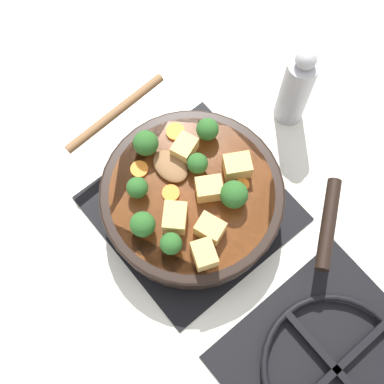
{
  "coord_description": "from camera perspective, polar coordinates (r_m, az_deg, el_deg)",
  "views": [
    {
      "loc": [
        0.2,
        0.24,
        0.92
      ],
      "look_at": [
        0.0,
        0.0,
        0.09
      ],
      "focal_mm": 50.0,
      "sensor_mm": 36.0,
      "label": 1
    }
  ],
  "objects": [
    {
      "name": "tofu_cube_east_chunk",
      "position": [
        0.9,
        -0.81,
        4.71
      ],
      "size": [
        0.05,
        0.05,
        0.03
      ],
      "primitive_type": "cube",
      "rotation": [
        0.0,
        0.0,
        3.5
      ],
      "color": "tan",
      "rests_on": "skillet_pan"
    },
    {
      "name": "wooden_spoon",
      "position": [
        0.92,
        -5.63,
        5.84
      ],
      "size": [
        0.21,
        0.19,
        0.02
      ],
      "color": "brown",
      "rests_on": "skillet_pan"
    },
    {
      "name": "carrot_slice_near_center",
      "position": [
        0.88,
        -2.28,
        -0.12
      ],
      "size": [
        0.03,
        0.03,
        0.01
      ],
      "primitive_type": "cylinder",
      "color": "orange",
      "rests_on": "skillet_pan"
    },
    {
      "name": "broccoli_floret_west_rim",
      "position": [
        0.88,
        0.59,
        3.06
      ],
      "size": [
        0.04,
        0.04,
        0.04
      ],
      "color": "#709956",
      "rests_on": "skillet_pan"
    },
    {
      "name": "front_burner_grate",
      "position": [
        0.95,
        -0.0,
        -1.56
      ],
      "size": [
        0.31,
        0.31,
        0.03
      ],
      "color": "black",
      "rests_on": "ground_plane"
    },
    {
      "name": "broccoli_floret_north_edge",
      "position": [
        0.9,
        1.67,
        6.69
      ],
      "size": [
        0.04,
        0.04,
        0.05
      ],
      "color": "#709956",
      "rests_on": "skillet_pan"
    },
    {
      "name": "rear_burner_grate",
      "position": [
        0.93,
        14.99,
        -17.85
      ],
      "size": [
        0.31,
        0.31,
        0.03
      ],
      "color": "black",
      "rests_on": "ground_plane"
    },
    {
      "name": "carrot_slice_edge_slice",
      "position": [
        0.89,
        5.4,
        0.79
      ],
      "size": [
        0.02,
        0.02,
        0.01
      ],
      "primitive_type": "cylinder",
      "color": "orange",
      "rests_on": "skillet_pan"
    },
    {
      "name": "broccoli_floret_center_top",
      "position": [
        0.85,
        4.5,
        -0.27
      ],
      "size": [
        0.05,
        0.05,
        0.05
      ],
      "color": "#709956",
      "rests_on": "skillet_pan"
    },
    {
      "name": "pepper_mill",
      "position": [
        0.98,
        11.04,
        10.79
      ],
      "size": [
        0.06,
        0.06,
        0.2
      ],
      "color": "#B2B2B7",
      "rests_on": "ground_plane"
    },
    {
      "name": "carrot_slice_orange_thin",
      "position": [
        0.9,
        -5.64,
        2.44
      ],
      "size": [
        0.03,
        0.03,
        0.01
      ],
      "primitive_type": "cylinder",
      "color": "orange",
      "rests_on": "skillet_pan"
    },
    {
      "name": "tofu_cube_center_large",
      "position": [
        0.89,
        4.84,
        2.76
      ],
      "size": [
        0.06,
        0.05,
        0.04
      ],
      "primitive_type": "cube",
      "rotation": [
        0.0,
        0.0,
        2.63
      ],
      "color": "tan",
      "rests_on": "skillet_pan"
    },
    {
      "name": "tofu_cube_near_handle",
      "position": [
        0.85,
        -1.83,
        -2.77
      ],
      "size": [
        0.06,
        0.06,
        0.04
      ],
      "primitive_type": "cube",
      "rotation": [
        0.0,
        0.0,
        0.78
      ],
      "color": "tan",
      "rests_on": "skillet_pan"
    },
    {
      "name": "broccoli_floret_mid_floret",
      "position": [
        0.83,
        -2.26,
        -5.53
      ],
      "size": [
        0.04,
        0.04,
        0.04
      ],
      "color": "#709956",
      "rests_on": "skillet_pan"
    },
    {
      "name": "broccoli_floret_east_rim",
      "position": [
        0.89,
        -4.95,
        5.21
      ],
      "size": [
        0.04,
        0.04,
        0.05
      ],
      "color": "#709956",
      "rests_on": "skillet_pan"
    },
    {
      "name": "tofu_cube_west_chunk",
      "position": [
        0.87,
        1.83,
        0.35
      ],
      "size": [
        0.05,
        0.05,
        0.03
      ],
      "primitive_type": "cube",
      "rotation": [
        0.0,
        0.0,
        2.6
      ],
      "color": "tan",
      "rests_on": "skillet_pan"
    },
    {
      "name": "tofu_cube_back_piece",
      "position": [
        0.85,
        1.94,
        -3.92
      ],
      "size": [
        0.05,
        0.05,
        0.03
      ],
      "primitive_type": "cube",
      "rotation": [
        0.0,
        0.0,
        1.91
      ],
      "color": "tan",
      "rests_on": "skillet_pan"
    },
    {
      "name": "tofu_cube_front_piece",
      "position": [
        0.84,
        1.31,
        -6.65
      ],
      "size": [
        0.05,
        0.05,
        0.03
      ],
      "primitive_type": "cube",
      "rotation": [
        0.0,
        0.0,
        1.2
      ],
      "color": "tan",
      "rests_on": "skillet_pan"
    },
    {
      "name": "skillet_pan",
      "position": [
        0.91,
        0.12,
        -0.61
      ],
      "size": [
        0.37,
        0.4,
        0.06
      ],
      "color": "black",
      "rests_on": "front_burner_grate"
    },
    {
      "name": "broccoli_floret_south_cluster",
      "position": [
        0.84,
        -5.15,
        -3.64
      ],
      "size": [
        0.04,
        0.04,
        0.05
      ],
      "color": "#709956",
      "rests_on": "skillet_pan"
    },
    {
      "name": "carrot_slice_under_broccoli",
      "position": [
        0.93,
        -1.78,
        6.46
      ],
      "size": [
        0.03,
        0.03,
        0.01
      ],
      "primitive_type": "cylinder",
      "color": "orange",
      "rests_on": "skillet_pan"
    },
    {
      "name": "broccoli_floret_near_spoon",
      "position": [
        0.86,
        -5.86,
        0.46
      ],
      "size": [
        0.04,
        0.04,
        0.04
      ],
      "color": "#709956",
      "rests_on": "skillet_pan"
    },
    {
      "name": "ground_plane",
      "position": [
        0.97,
        -0.0,
        -1.79
      ],
      "size": [
        2.4,
        2.4,
        0.0
      ],
      "primitive_type": "plane",
      "color": "silver"
    }
  ]
}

